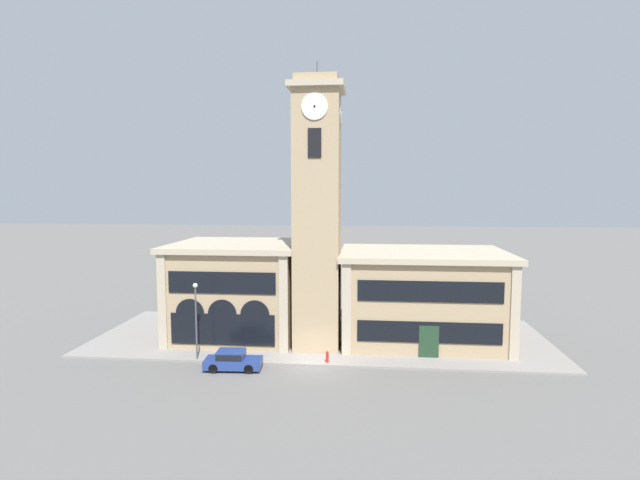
# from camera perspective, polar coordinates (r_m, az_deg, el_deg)

# --- Properties ---
(ground_plane) EXTENTS (300.00, 300.00, 0.00)m
(ground_plane) POSITION_cam_1_polar(r_m,az_deg,el_deg) (37.89, -1.02, -14.25)
(ground_plane) COLOR #605E5B
(sidewalk_kerb) EXTENTS (38.95, 14.46, 0.15)m
(sidewalk_kerb) POSITION_cam_1_polar(r_m,az_deg,el_deg) (44.69, 0.08, -11.03)
(sidewalk_kerb) COLOR gray
(sidewalk_kerb) RESTS_ON ground_plane
(clock_tower) EXTENTS (4.34, 4.34, 22.94)m
(clock_tower) POSITION_cam_1_polar(r_m,az_deg,el_deg) (39.98, -0.32, 2.84)
(clock_tower) COLOR tan
(clock_tower) RESTS_ON ground_plane
(town_hall_left_wing) EXTENTS (11.27, 10.64, 8.32)m
(town_hall_left_wing) POSITION_cam_1_polar(r_m,az_deg,el_deg) (45.21, -9.32, -5.54)
(town_hall_left_wing) COLOR tan
(town_hall_left_wing) RESTS_ON ground_plane
(town_hall_right_wing) EXTENTS (14.05, 10.64, 7.78)m
(town_hall_right_wing) POSITION_cam_1_polar(r_m,az_deg,el_deg) (44.02, 11.65, -6.25)
(town_hall_right_wing) COLOR tan
(town_hall_right_wing) RESTS_ON ground_plane
(parked_car_near) EXTENTS (4.18, 1.98, 1.41)m
(parked_car_near) POSITION_cam_1_polar(r_m,az_deg,el_deg) (37.58, -9.99, -13.32)
(parked_car_near) COLOR navy
(parked_car_near) RESTS_ON ground_plane
(street_lamp) EXTENTS (0.36, 0.36, 5.86)m
(street_lamp) POSITION_cam_1_polar(r_m,az_deg,el_deg) (39.04, -14.01, -7.72)
(street_lamp) COLOR #4C4C51
(street_lamp) RESTS_ON sidewalk_kerb
(fire_hydrant) EXTENTS (0.22, 0.22, 0.87)m
(fire_hydrant) POSITION_cam_1_polar(r_m,az_deg,el_deg) (38.14, 0.83, -13.21)
(fire_hydrant) COLOR red
(fire_hydrant) RESTS_ON sidewalk_kerb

